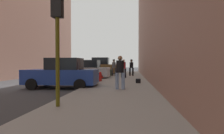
{
  "coord_description": "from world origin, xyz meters",
  "views": [
    {
      "loc": [
        6.72,
        -10.45,
        1.45
      ],
      "look_at": [
        5.07,
        4.74,
        1.17
      ],
      "focal_mm": 28.0,
      "sensor_mm": 36.0,
      "label": 1
    }
  ],
  "objects": [
    {
      "name": "ground_plane",
      "position": [
        0.0,
        0.0,
        0.0
      ],
      "size": [
        120.0,
        120.0,
        0.0
      ],
      "primitive_type": "plane",
      "color": "#38383A"
    },
    {
      "name": "pedestrian_in_jeans",
      "position": [
        6.16,
        -1.54,
        1.1
      ],
      "size": [
        0.52,
        0.44,
        1.71
      ],
      "color": "#728CB2",
      "rests_on": "sidewalk"
    },
    {
      "name": "parked_silver_sedan",
      "position": [
        2.65,
        5.5,
        0.85
      ],
      "size": [
        4.24,
        2.14,
        1.79
      ],
      "color": "#B7BABF",
      "rests_on": "ground_plane"
    },
    {
      "name": "pedestrian_with_fedora",
      "position": [
        6.77,
        8.74,
        1.14
      ],
      "size": [
        0.52,
        0.44,
        1.78
      ],
      "color": "black",
      "rests_on": "sidewalk"
    },
    {
      "name": "traffic_light",
      "position": [
        4.5,
        -5.35,
        2.76
      ],
      "size": [
        0.32,
        0.32,
        3.6
      ],
      "color": "#514C0F",
      "rests_on": "sidewalk"
    },
    {
      "name": "sidewalk",
      "position": [
        6.0,
        0.0,
        0.07
      ],
      "size": [
        4.0,
        40.0,
        0.15
      ],
      "primitive_type": "cube",
      "color": "gray",
      "rests_on": "ground_plane"
    },
    {
      "name": "fire_hydrant",
      "position": [
        4.45,
        2.35,
        0.5
      ],
      "size": [
        0.42,
        0.22,
        0.7
      ],
      "color": "red",
      "rests_on": "sidewalk"
    },
    {
      "name": "pedestrian_with_beanie",
      "position": [
        4.87,
        8.41,
        1.14
      ],
      "size": [
        0.53,
        0.47,
        1.78
      ],
      "color": "#333338",
      "rests_on": "sidewalk"
    },
    {
      "name": "pedestrian_in_red_jacket",
      "position": [
        6.03,
        5.86,
        1.1
      ],
      "size": [
        0.51,
        0.41,
        1.71
      ],
      "color": "black",
      "rests_on": "sidewalk"
    },
    {
      "name": "parked_bronze_suv",
      "position": [
        2.65,
        11.96,
        1.03
      ],
      "size": [
        4.63,
        2.11,
        2.25
      ],
      "color": "brown",
      "rests_on": "ground_plane"
    },
    {
      "name": "rolling_suitcase",
      "position": [
        4.48,
        7.67,
        0.49
      ],
      "size": [
        0.42,
        0.6,
        1.04
      ],
      "color": "black",
      "rests_on": "sidewalk"
    },
    {
      "name": "duffel_bag",
      "position": [
        7.2,
        1.54,
        0.29
      ],
      "size": [
        0.32,
        0.44,
        0.28
      ],
      "color": "black",
      "rests_on": "sidewalk"
    },
    {
      "name": "parked_blue_sedan",
      "position": [
        2.65,
        -0.41,
        0.85
      ],
      "size": [
        4.23,
        2.12,
        1.79
      ],
      "color": "navy",
      "rests_on": "ground_plane"
    }
  ]
}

